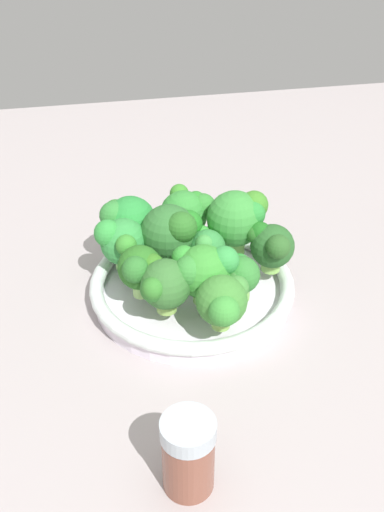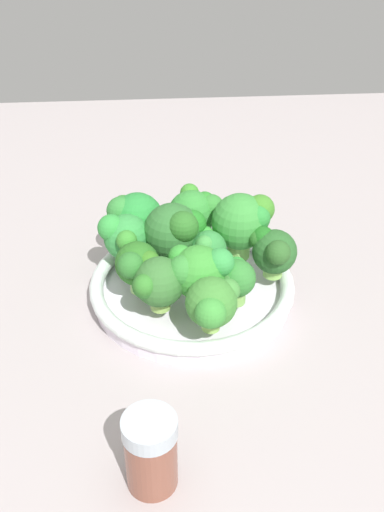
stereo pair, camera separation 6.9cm
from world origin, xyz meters
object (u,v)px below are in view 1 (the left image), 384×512
(broccoli_floret_0, at_px, (122,241))
(broccoli_floret_1, at_px, (271,245))
(bowl, at_px, (192,287))
(broccoli_floret_7, at_px, (187,212))
(broccoli_floret_3, at_px, (239,217))
(broccoli_floret_9, at_px, (141,268))
(broccoli_floret_8, at_px, (164,286))
(broccoli_floret_11, at_px, (203,270))
(broccoli_floret_4, at_px, (172,233))
(broccoli_floret_10, at_px, (128,221))
(pepper_shaker, at_px, (188,454))
(broccoli_floret_2, at_px, (223,302))
(broccoli_floret_5, at_px, (206,245))
(broccoli_floret_6, at_px, (239,274))

(broccoli_floret_0, distance_m, broccoli_floret_1, 0.17)
(bowl, xyz_separation_m, broccoli_floret_7, (-0.01, -0.08, 0.05))
(broccoli_floret_7, bearing_deg, broccoli_floret_3, 141.16)
(broccoli_floret_9, bearing_deg, bowl, -158.76)
(broccoli_floret_8, xyz_separation_m, broccoli_floret_9, (0.02, -0.03, 0.00))
(broccoli_floret_3, bearing_deg, broccoli_floret_11, 53.86)
(broccoli_floret_4, height_order, broccoli_floret_11, broccoli_floret_4)
(broccoli_floret_11, bearing_deg, broccoli_floret_4, -75.23)
(broccoli_floret_8, xyz_separation_m, broccoli_floret_10, (0.02, -0.13, 0.01))
(broccoli_floret_11, xyz_separation_m, pepper_shaker, (0.05, 0.20, -0.03))
(broccoli_floret_0, bearing_deg, broccoli_floret_3, -177.50)
(broccoli_floret_7, distance_m, broccoli_floret_10, 0.07)
(bowl, bearing_deg, broccoli_floret_10, -48.42)
(broccoli_floret_4, relative_size, broccoli_floret_11, 1.09)
(broccoli_floret_1, distance_m, broccoli_floret_2, 0.12)
(broccoli_floret_5, bearing_deg, broccoli_floret_8, 48.62)
(broccoli_floret_1, relative_size, broccoli_floret_3, 0.74)
(broccoli_floret_3, height_order, broccoli_floret_10, broccoli_floret_3)
(broccoli_floret_3, distance_m, broccoli_floret_10, 0.13)
(broccoli_floret_3, distance_m, broccoli_floret_11, 0.10)
(broccoli_floret_9, bearing_deg, broccoli_floret_3, -153.26)
(bowl, relative_size, broccoli_floret_11, 3.35)
(broccoli_floret_1, relative_size, broccoli_floret_4, 0.79)
(broccoli_floret_3, relative_size, broccoli_floret_10, 1.18)
(broccoli_floret_4, height_order, broccoli_floret_8, broccoli_floret_4)
(broccoli_floret_6, height_order, broccoli_floret_8, broccoli_floret_8)
(broccoli_floret_3, distance_m, broccoli_floret_7, 0.07)
(bowl, relative_size, broccoli_floret_10, 3.40)
(broccoli_floret_1, height_order, broccoli_floret_9, broccoli_floret_9)
(bowl, relative_size, broccoli_floret_3, 2.89)
(broccoli_floret_4, xyz_separation_m, broccoli_floret_8, (0.02, 0.09, -0.01))
(broccoli_floret_1, distance_m, broccoli_floret_9, 0.15)
(broccoli_floret_0, height_order, broccoli_floret_1, broccoli_floret_0)
(bowl, bearing_deg, broccoli_floret_0, -23.79)
(broccoli_floret_3, xyz_separation_m, broccoli_floret_5, (0.05, 0.03, -0.02))
(broccoli_floret_10, bearing_deg, broccoli_floret_6, 132.18)
(broccoli_floret_5, bearing_deg, broccoli_floret_4, -26.41)
(broccoli_floret_1, relative_size, broccoli_floret_5, 1.12)
(broccoli_floret_5, distance_m, broccoli_floret_7, 0.07)
(broccoli_floret_7, bearing_deg, bowl, 83.49)
(broccoli_floret_2, relative_size, broccoli_floret_11, 0.91)
(bowl, distance_m, broccoli_floret_8, 0.08)
(broccoli_floret_3, bearing_deg, broccoli_floret_6, 75.70)
(broccoli_floret_1, bearing_deg, broccoli_floret_8, 21.18)
(broccoli_floret_1, bearing_deg, broccoli_floret_11, 25.26)
(broccoli_floret_1, height_order, broccoli_floret_10, broccoli_floret_10)
(broccoli_floret_2, relative_size, broccoli_floret_4, 0.83)
(broccoli_floret_3, bearing_deg, broccoli_floret_2, 68.92)
(broccoli_floret_5, height_order, broccoli_floret_6, broccoli_floret_5)
(broccoli_floret_1, xyz_separation_m, broccoli_floret_11, (0.09, 0.04, 0.01))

